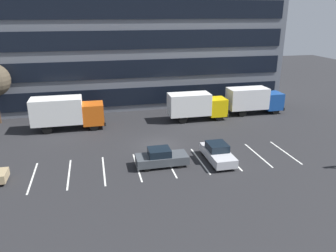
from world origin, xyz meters
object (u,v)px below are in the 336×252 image
at_px(box_truck_yellow, 196,105).
at_px(box_truck_blue, 254,99).
at_px(box_truck_orange, 66,112).
at_px(sedan_charcoal, 161,158).
at_px(sedan_silver, 218,153).

xyz_separation_m(box_truck_yellow, box_truck_blue, (8.01, 0.95, 0.03)).
relative_size(box_truck_orange, box_truck_blue, 1.08).
distance_m(box_truck_orange, sedan_charcoal, 14.18).
distance_m(box_truck_orange, box_truck_blue, 23.05).
relative_size(box_truck_yellow, sedan_charcoal, 1.63).
distance_m(box_truck_yellow, sedan_silver, 11.81).
height_order(sedan_charcoal, sedan_silver, sedan_silver).
distance_m(sedan_charcoal, sedan_silver, 5.02).
height_order(box_truck_orange, box_truck_yellow, box_truck_orange).
xyz_separation_m(sedan_charcoal, sedan_silver, (5.02, -0.19, 0.01)).
distance_m(box_truck_blue, sedan_silver, 15.93).
height_order(box_truck_orange, sedan_silver, box_truck_orange).
distance_m(box_truck_orange, box_truck_yellow, 15.02).
bearing_deg(sedan_charcoal, sedan_silver, -2.21).
relative_size(box_truck_yellow, box_truck_blue, 0.98).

